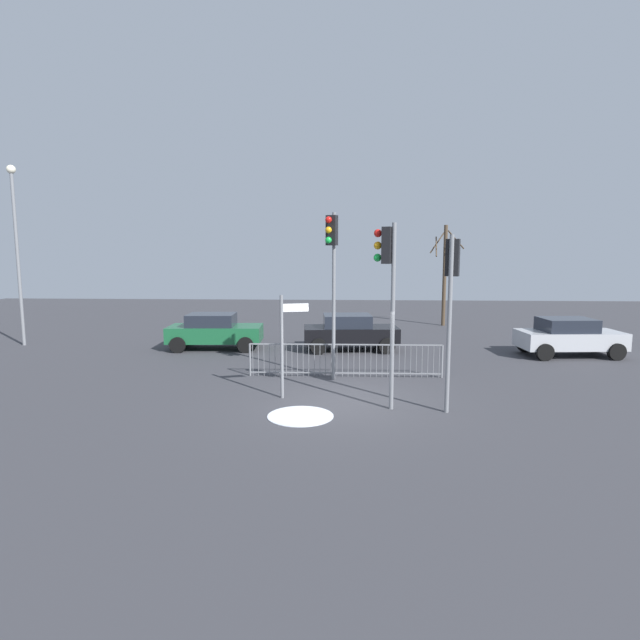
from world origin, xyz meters
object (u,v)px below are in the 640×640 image
Objects in this scene: direction_sign_post at (284,340)px; car_silver_near at (569,336)px; car_green_far at (215,331)px; street_lamp at (16,238)px; car_black_trailing at (350,332)px; traffic_light_mid_right at (452,283)px; bare_tree_left at (445,272)px; traffic_light_foreground_right at (388,274)px; traffic_light_foreground_left at (332,259)px.

car_silver_near is (10.26, 6.28, -0.83)m from direction_sign_post.
car_green_far is 0.51× the size of street_lamp.
street_lamp reaches higher than car_black_trailing.
car_silver_near is at bearing -6.45° from car_green_far.
car_black_trailing is 0.52× the size of street_lamp.
traffic_light_mid_right is 15.76m from bare_tree_left.
street_lamp reaches higher than traffic_light_mid_right.
car_silver_near is 1.00× the size of car_black_trailing.
direction_sign_post is (-2.70, 0.82, -1.83)m from traffic_light_foreground_right.
direction_sign_post is 0.72× the size of car_black_trailing.
bare_tree_left is at bearing 106.83° from car_silver_near.
direction_sign_post reaches higher than car_green_far.
traffic_light_foreground_right is 3.28m from traffic_light_foreground_left.
traffic_light_foreground_left is 5.83m from car_black_trailing.
car_green_far is (-3.77, 7.05, -0.83)m from direction_sign_post.
direction_sign_post is 0.73× the size of car_green_far.
traffic_light_foreground_left is 13.78m from bare_tree_left.
traffic_light_foreground_left reaches higher than car_black_trailing.
traffic_light_foreground_right is 17.12m from street_lamp.
traffic_light_foreground_left is at bearing -114.84° from bare_tree_left.
street_lamp is (-22.49, 1.19, 3.80)m from car_silver_near.
car_green_far is (-8.01, 7.99, -2.45)m from traffic_light_mid_right.
traffic_light_foreground_right is at bearing -163.35° from traffic_light_mid_right.
car_green_far is at bearing 174.87° from car_black_trailing.
bare_tree_left reaches higher than traffic_light_mid_right.
traffic_light_foreground_left reaches higher than traffic_light_foreground_right.
traffic_light_foreground_right is 1.65× the size of direction_sign_post.
street_lamp is at bearing -159.77° from bare_tree_left.
bare_tree_left is at bearing 101.00° from traffic_light_mid_right.
bare_tree_left is (4.31, 15.39, -0.50)m from traffic_light_foreground_right.
car_green_far is 0.71× the size of bare_tree_left.
car_black_trailing is at bearing 27.34° from traffic_light_foreground_right.
direction_sign_post is at bearing 81.50° from traffic_light_foreground_left.
car_silver_near is (6.01, 7.23, -2.45)m from traffic_light_mid_right.
traffic_light_foreground_right reaches higher than direction_sign_post.
traffic_light_foreground_left is 14.53m from street_lamp.
car_silver_near is at bearing -3.03° from street_lamp.
traffic_light_mid_right reaches higher than car_green_far.
traffic_light_foreground_left reaches higher than car_silver_near.
traffic_light_mid_right is 1.12× the size of car_silver_near.
traffic_light_foreground_right reaches higher than car_silver_near.
bare_tree_left reaches higher than car_green_far.
car_green_far is (-6.47, 7.87, -2.66)m from traffic_light_foreground_right.
bare_tree_left is at bearing 46.83° from direction_sign_post.
car_silver_near is (9.02, 4.20, -3.01)m from traffic_light_foreground_left.
car_silver_near is at bearing -25.71° from traffic_light_foreground_right.
bare_tree_left reaches higher than car_silver_near.
traffic_light_mid_right is 9.72m from car_silver_near.
street_lamp is (-14.06, 0.42, 3.80)m from car_black_trailing.
bare_tree_left is at bearing 31.56° from car_green_far.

